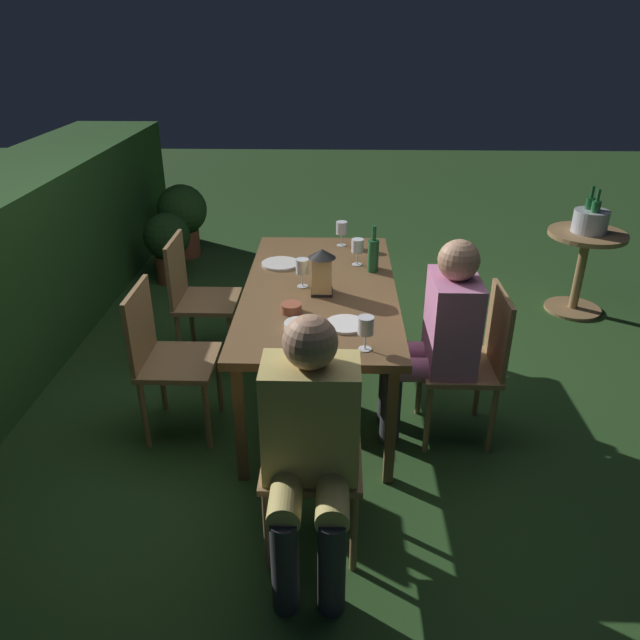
{
  "coord_description": "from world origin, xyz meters",
  "views": [
    {
      "loc": [
        -3.2,
        -0.09,
        2.1
      ],
      "look_at": [
        0.0,
        0.0,
        0.51
      ],
      "focal_mm": 33.67,
      "sensor_mm": 36.0,
      "label": 1
    }
  ],
  "objects": [
    {
      "name": "ground_plane",
      "position": [
        0.0,
        0.0,
        0.0
      ],
      "size": [
        16.0,
        16.0,
        0.0
      ],
      "primitive_type": "plane",
      "color": "#26471E"
    },
    {
      "name": "dining_table",
      "position": [
        0.0,
        0.0,
        0.67
      ],
      "size": [
        1.77,
        0.88,
        0.72
      ],
      "color": "brown",
      "rests_on": "ground"
    },
    {
      "name": "chair_side_left_a",
      "position": [
        -0.4,
        -0.83,
        0.49
      ],
      "size": [
        0.42,
        0.4,
        0.87
      ],
      "color": "#937047",
      "rests_on": "ground"
    },
    {
      "name": "person_in_pink",
      "position": [
        -0.4,
        -0.64,
        0.64
      ],
      "size": [
        0.38,
        0.47,
        1.15
      ],
      "color": "#C675A3",
      "rests_on": "ground"
    },
    {
      "name": "chair_side_right_b",
      "position": [
        0.4,
        0.83,
        0.49
      ],
      "size": [
        0.42,
        0.4,
        0.87
      ],
      "color": "#937047",
      "rests_on": "ground"
    },
    {
      "name": "chair_head_near",
      "position": [
        -1.13,
        0.0,
        0.49
      ],
      "size": [
        0.4,
        0.42,
        0.87
      ],
      "color": "#937047",
      "rests_on": "ground"
    },
    {
      "name": "person_in_mustard",
      "position": [
        -1.33,
        0.0,
        0.64
      ],
      "size": [
        0.48,
        0.38,
        1.15
      ],
      "color": "tan",
      "rests_on": "ground"
    },
    {
      "name": "chair_side_right_a",
      "position": [
        -0.4,
        0.83,
        0.49
      ],
      "size": [
        0.42,
        0.4,
        0.87
      ],
      "color": "#937047",
      "rests_on": "ground"
    },
    {
      "name": "lantern_centerpiece",
      "position": [
        -0.09,
        -0.01,
        0.87
      ],
      "size": [
        0.15,
        0.15,
        0.27
      ],
      "color": "black",
      "rests_on": "dining_table"
    },
    {
      "name": "green_bottle_on_table",
      "position": [
        0.25,
        -0.32,
        0.83
      ],
      "size": [
        0.07,
        0.07,
        0.29
      ],
      "color": "#1E5B2D",
      "rests_on": "dining_table"
    },
    {
      "name": "wine_glass_a",
      "position": [
        0.72,
        -0.13,
        0.84
      ],
      "size": [
        0.08,
        0.08,
        0.17
      ],
      "color": "silver",
      "rests_on": "dining_table"
    },
    {
      "name": "wine_glass_b",
      "position": [
        -0.0,
        0.1,
        0.84
      ],
      "size": [
        0.08,
        0.08,
        0.17
      ],
      "color": "silver",
      "rests_on": "dining_table"
    },
    {
      "name": "wine_glass_c",
      "position": [
        0.36,
        -0.22,
        0.84
      ],
      "size": [
        0.08,
        0.08,
        0.17
      ],
      "color": "silver",
      "rests_on": "dining_table"
    },
    {
      "name": "wine_glass_d",
      "position": [
        -0.74,
        -0.23,
        0.84
      ],
      "size": [
        0.08,
        0.08,
        0.17
      ],
      "color": "silver",
      "rests_on": "dining_table"
    },
    {
      "name": "plate_a",
      "position": [
        -0.5,
        -0.14,
        0.73
      ],
      "size": [
        0.21,
        0.21,
        0.01
      ],
      "primitive_type": "cylinder",
      "color": "white",
      "rests_on": "dining_table"
    },
    {
      "name": "plate_b",
      "position": [
        0.34,
        0.26,
        0.73
      ],
      "size": [
        0.24,
        0.24,
        0.01
      ],
      "primitive_type": "cylinder",
      "color": "silver",
      "rests_on": "dining_table"
    },
    {
      "name": "bowl_olives",
      "position": [
        -0.34,
        0.14,
        0.75
      ],
      "size": [
        0.11,
        0.11,
        0.05
      ],
      "color": "#9E5138",
      "rests_on": "dining_table"
    },
    {
      "name": "bowl_bread",
      "position": [
        -0.55,
        0.09,
        0.75
      ],
      "size": [
        0.15,
        0.15,
        0.04
      ],
      "color": "silver",
      "rests_on": "dining_table"
    },
    {
      "name": "side_table",
      "position": [
        1.26,
        -2.02,
        0.44
      ],
      "size": [
        0.58,
        0.58,
        0.66
      ],
      "color": "#937047",
      "rests_on": "ground"
    },
    {
      "name": "ice_bucket",
      "position": [
        1.26,
        -2.02,
        0.76
      ],
      "size": [
        0.26,
        0.26,
        0.34
      ],
      "color": "#B2B7BF",
      "rests_on": "side_table"
    },
    {
      "name": "potted_plant_by_hedge",
      "position": [
        1.76,
        1.39,
        0.37
      ],
      "size": [
        0.4,
        0.4,
        0.63
      ],
      "color": "brown",
      "rests_on": "ground"
    },
    {
      "name": "potted_plant_corner",
      "position": [
        2.43,
        1.41,
        0.41
      ],
      "size": [
        0.48,
        0.48,
        0.71
      ],
      "color": "brown",
      "rests_on": "ground"
    }
  ]
}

